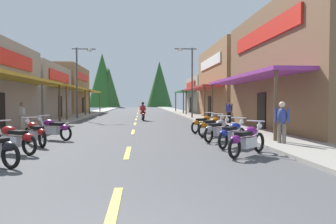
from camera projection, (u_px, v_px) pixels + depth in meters
name	position (u px, v px, depth m)	size (l,w,h in m)	color
ground	(137.00, 116.00, 33.37)	(9.37, 91.93, 0.10)	#4C4C4F
sidewalk_left	(82.00, 116.00, 32.84)	(2.48, 91.93, 0.12)	#9E9991
sidewalk_right	(190.00, 115.00, 33.89)	(2.48, 91.93, 0.12)	gray
centerline_dashes	(137.00, 115.00, 36.09)	(0.16, 66.90, 0.01)	#E0C64C
storefront_left_middle	(23.00, 92.00, 28.19)	(8.43, 9.60, 5.01)	gray
storefront_left_far	(56.00, 90.00, 39.46)	(8.68, 10.61, 6.09)	olive
storefront_right_nearest	(315.00, 70.00, 17.16)	(7.95, 12.02, 6.82)	brown
storefront_right_middle	(246.00, 83.00, 30.03)	(9.18, 11.64, 6.88)	olive
storefront_right_far	(213.00, 95.00, 41.34)	(7.88, 9.54, 4.80)	gray
streetlamp_left	(80.00, 73.00, 26.27)	(2.02, 0.30, 6.23)	#474C51
streetlamp_right	(189.00, 73.00, 27.64)	(2.02, 0.30, 6.46)	#474C51
motorcycle_parked_right_0	(247.00, 139.00, 9.13)	(1.66, 1.51, 1.04)	black
motorcycle_parked_right_1	(232.00, 133.00, 10.85)	(1.51, 1.65, 1.04)	black
motorcycle_parked_right_2	(218.00, 129.00, 12.47)	(1.55, 1.62, 1.04)	black
motorcycle_parked_right_3	(212.00, 126.00, 14.26)	(1.69, 1.46, 1.04)	black
motorcycle_parked_right_4	(204.00, 123.00, 15.88)	(1.65, 1.52, 1.04)	black
motorcycle_parked_left_1	(13.00, 138.00, 9.46)	(1.86, 1.24, 1.04)	black
motorcycle_parked_left_2	(35.00, 132.00, 11.21)	(1.38, 1.76, 1.04)	black
motorcycle_parked_left_3	(53.00, 128.00, 12.82)	(1.86, 1.23, 1.04)	black
rider_cruising_lead	(143.00, 113.00, 25.17)	(0.60, 2.14, 1.57)	black
pedestrian_by_shop	(22.00, 114.00, 16.46)	(0.32, 0.56, 1.59)	#B2A599
pedestrian_browsing	(229.00, 111.00, 21.04)	(0.54, 0.38, 1.68)	black
pedestrian_waiting	(282.00, 120.00, 10.98)	(0.42, 0.48, 1.63)	#726659
treeline_backdrop	(121.00, 84.00, 79.72)	(22.11, 11.73, 13.78)	#255123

